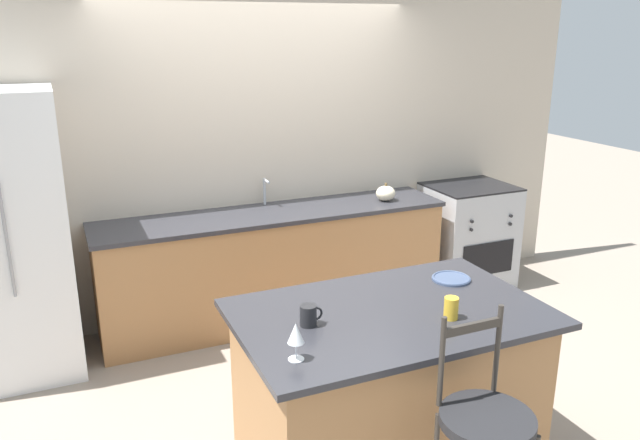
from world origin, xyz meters
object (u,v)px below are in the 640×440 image
object	(u,v)px
pumpkin_decoration	(386,193)
coffee_mug	(309,315)
dinner_plate	(451,278)
wine_glass	(296,334)
oven_range	(467,235)
refrigerator	(0,238)
tumbler_cup	(451,308)

from	to	relation	value
pumpkin_decoration	coffee_mug	bearing A→B (deg)	-128.06
dinner_plate	wine_glass	distance (m)	1.25
oven_range	refrigerator	bearing A→B (deg)	-179.29
refrigerator	oven_range	size ratio (longest dim) A/B	2.05
dinner_plate	oven_range	bearing A→B (deg)	50.81
oven_range	pumpkin_decoration	xyz separation A→B (m)	(-0.90, -0.05, 0.51)
refrigerator	wine_glass	size ratio (longest dim) A/B	11.20
oven_range	wine_glass	bearing A→B (deg)	-139.03
wine_glass	pumpkin_decoration	size ratio (longest dim) A/B	1.07
wine_glass	coffee_mug	size ratio (longest dim) A/B	1.49
wine_glass	tumbler_cup	distance (m)	0.85
refrigerator	coffee_mug	bearing A→B (deg)	-52.92
refrigerator	wine_glass	xyz separation A→B (m)	(1.26, -2.17, 0.07)
tumbler_cup	refrigerator	bearing A→B (deg)	134.98
tumbler_cup	pumpkin_decoration	distance (m)	2.25
oven_range	pumpkin_decoration	world-z (taller)	pumpkin_decoration
oven_range	coffee_mug	distance (m)	3.11
oven_range	wine_glass	distance (m)	3.44
wine_glass	dinner_plate	bearing A→B (deg)	23.02
coffee_mug	pumpkin_decoration	world-z (taller)	pumpkin_decoration
oven_range	pumpkin_decoration	bearing A→B (deg)	-176.93
refrigerator	tumbler_cup	bearing A→B (deg)	-45.02
wine_glass	pumpkin_decoration	world-z (taller)	wine_glass
dinner_plate	tumbler_cup	bearing A→B (deg)	-125.24
wine_glass	coffee_mug	xyz separation A→B (m)	(0.18, 0.28, -0.07)
refrigerator	pumpkin_decoration	size ratio (longest dim) A/B	11.98
dinner_plate	pumpkin_decoration	xyz separation A→B (m)	(0.51, 1.69, 0.05)
refrigerator	tumbler_cup	distance (m)	2.98
refrigerator	dinner_plate	size ratio (longest dim) A/B	8.80
coffee_mug	dinner_plate	bearing A→B (deg)	11.92
wine_glass	tumbler_cup	bearing A→B (deg)	4.67
refrigerator	tumbler_cup	size ratio (longest dim) A/B	17.29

